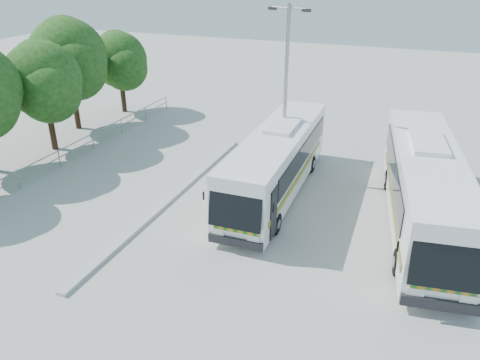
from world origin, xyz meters
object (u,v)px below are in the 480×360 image
at_px(lamppost, 286,88).
at_px(tree_far_c, 44,80).
at_px(tree_far_d, 69,57).
at_px(tree_far_e, 120,60).
at_px(coach_adjacent, 425,187).
at_px(coach_main, 277,161).

bearing_deg(lamppost, tree_far_c, -163.44).
height_order(tree_far_d, lamppost, lamppost).
bearing_deg(tree_far_e, tree_far_c, -86.46).
xyz_separation_m(tree_far_d, tree_far_e, (0.68, 4.50, -0.93)).
relative_size(tree_far_e, lamppost, 0.68).
height_order(tree_far_c, coach_adjacent, tree_far_c).
bearing_deg(tree_far_c, coach_adjacent, -4.03).
bearing_deg(tree_far_d, lamppost, -9.50).
distance_m(tree_far_c, lamppost, 14.18).
height_order(coach_main, lamppost, lamppost).
relative_size(coach_adjacent, lamppost, 1.43).
xyz_separation_m(tree_far_d, lamppost, (15.31, -2.56, 0.02)).
relative_size(tree_far_e, coach_main, 0.52).
distance_m(tree_far_e, lamppost, 16.27).
xyz_separation_m(tree_far_c, coach_adjacent, (21.12, -1.49, -2.39)).
distance_m(coach_main, coach_adjacent, 6.77).
bearing_deg(coach_adjacent, lamppost, 151.26).
relative_size(tree_far_d, coach_main, 0.64).
height_order(coach_adjacent, lamppost, lamppost).
xyz_separation_m(tree_far_e, coach_adjacent, (21.62, -9.69, -2.02)).
height_order(tree_far_c, lamppost, lamppost).
height_order(tree_far_c, tree_far_d, tree_far_d).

